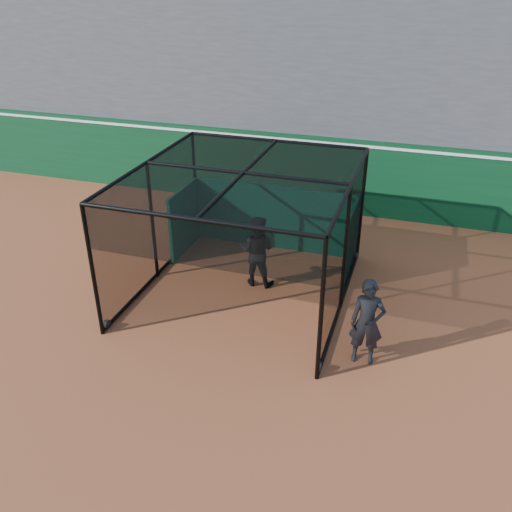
% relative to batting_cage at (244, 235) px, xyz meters
% --- Properties ---
extents(ground, '(120.00, 120.00, 0.00)m').
position_rel_batting_cage_xyz_m(ground, '(-0.42, -2.63, -1.58)').
color(ground, brown).
rests_on(ground, ground).
extents(outfield_wall, '(50.00, 0.50, 2.50)m').
position_rel_batting_cage_xyz_m(outfield_wall, '(-0.42, 5.87, -0.29)').
color(outfield_wall, '#0A391C').
rests_on(outfield_wall, ground).
extents(grandstand, '(50.00, 7.85, 8.95)m').
position_rel_batting_cage_xyz_m(grandstand, '(-0.42, 9.64, 2.90)').
color(grandstand, '#4C4C4F').
rests_on(grandstand, ground).
extents(batting_cage, '(5.02, 5.52, 3.16)m').
position_rel_batting_cage_xyz_m(batting_cage, '(0.00, 0.00, 0.00)').
color(batting_cage, black).
rests_on(batting_cage, ground).
extents(batter, '(0.92, 0.72, 1.89)m').
position_rel_batting_cage_xyz_m(batter, '(0.18, 0.45, -0.63)').
color(batter, black).
rests_on(batter, ground).
extents(on_deck_player, '(0.74, 0.53, 1.91)m').
position_rel_batting_cage_xyz_m(on_deck_player, '(3.26, -1.86, -0.62)').
color(on_deck_player, black).
rests_on(on_deck_player, ground).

